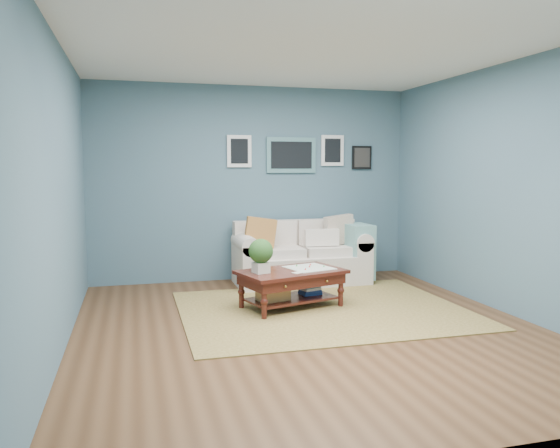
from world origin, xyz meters
name	(u,v)px	position (x,y,z in m)	size (l,w,h in m)	color
room_shell	(309,190)	(0.02, 0.06, 1.36)	(5.00, 5.02, 2.70)	brown
area_rug	(322,310)	(0.36, 0.59, 0.01)	(3.10, 2.48, 0.01)	brown
loveseat	(306,255)	(0.62, 2.02, 0.38)	(1.83, 0.83, 0.94)	white
coffee_table	(286,277)	(-0.01, 0.76, 0.36)	(1.29, 0.96, 0.81)	#370F0D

